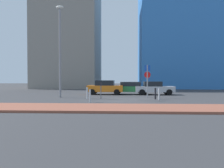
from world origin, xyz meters
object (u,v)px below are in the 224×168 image
parked_car_silver (154,88)px  parking_meter (101,88)px  traffic_bollard_near (155,94)px  street_lamp (60,45)px  traffic_bollard_far (90,96)px  traffic_bollard_mid (159,94)px  traffic_bollard_edge (87,93)px  parked_car_green (131,88)px  parked_car_orange (105,87)px  parking_sign_post (147,77)px

parked_car_silver → parking_meter: 7.75m
parked_car_silver → traffic_bollard_near: 5.87m
street_lamp → traffic_bollard_near: 9.98m
street_lamp → traffic_bollard_far: street_lamp is taller
traffic_bollard_near → traffic_bollard_far: bearing=-152.0°
traffic_bollard_mid → traffic_bollard_edge: (-6.22, 0.44, 0.02)m
parked_car_green → traffic_bollard_far: (-3.33, -9.15, -0.25)m
parked_car_orange → traffic_bollard_near: 7.71m
parked_car_green → parking_meter: (-2.80, -6.11, 0.20)m
traffic_bollard_far → parking_meter: bearing=80.0°
street_lamp → traffic_bollard_far: 7.12m
street_lamp → traffic_bollard_mid: street_lamp is taller
parking_meter → traffic_bollard_edge: (-1.18, -0.31, -0.43)m
parked_car_silver → parking_sign_post: 4.36m
parked_car_green → parked_car_silver: size_ratio=1.07×
parked_car_orange → parking_sign_post: size_ratio=1.30×
street_lamp → traffic_bollard_edge: 5.52m
parked_car_green → parking_sign_post: bearing=-72.3°
traffic_bollard_near → traffic_bollard_far: 6.02m
street_lamp → parked_car_green: bearing=35.5°
traffic_bollard_near → traffic_bollard_mid: traffic_bollard_near is taller
parking_meter → traffic_bollard_near: parking_meter is taller
traffic_bollard_far → traffic_bollard_edge: (-0.65, 2.72, 0.02)m
street_lamp → traffic_bollard_edge: street_lamp is taller
traffic_bollard_near → traffic_bollard_edge: size_ratio=0.97×
parking_sign_post → traffic_bollard_edge: 5.92m
traffic_bollard_mid → traffic_bollard_edge: bearing=176.0°
parked_car_silver → traffic_bollard_far: size_ratio=4.39×
parking_sign_post → traffic_bollard_edge: (-5.42, -1.90, -1.44)m
parked_car_orange → parked_car_green: size_ratio=0.86×
parked_car_green → parked_car_silver: bearing=-10.7°
traffic_bollard_edge → street_lamp: bearing=151.1°
parked_car_silver → traffic_bollard_mid: bearing=-92.5°
parked_car_green → traffic_bollard_near: (1.98, -6.32, -0.25)m
parked_car_silver → street_lamp: (-9.33, -4.38, 4.23)m
traffic_bollard_mid → traffic_bollard_far: 6.02m
parking_meter → traffic_bollard_near: (4.79, -0.20, -0.45)m
parking_sign_post → traffic_bollard_mid: (0.80, -2.34, -1.45)m
parked_car_green → parking_meter: bearing=-114.6°
parked_car_orange → parking_meter: parked_car_orange is taller
parked_car_silver → traffic_bollard_edge: size_ratio=4.22×
traffic_bollard_mid → traffic_bollard_edge: 6.24m
parked_car_green → traffic_bollard_mid: 7.22m
parking_meter → traffic_bollard_mid: 5.11m
parking_meter → traffic_bollard_edge: 1.30m
parking_sign_post → parking_meter: bearing=-159.5°
traffic_bollard_far → traffic_bollard_edge: traffic_bollard_edge is taller
parked_car_orange → traffic_bollard_edge: bearing=-100.2°
parked_car_silver → parking_sign_post: parking_sign_post is taller
parking_meter → traffic_bollard_near: size_ratio=1.47×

